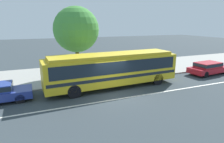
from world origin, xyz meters
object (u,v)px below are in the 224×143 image
(pedestrian_walking_along_curb, at_px, (88,68))
(bus_stop_sign, at_px, (136,61))
(transit_bus, at_px, (113,68))
(sedan_far_ahead, at_px, (208,67))
(pedestrian_waiting_near_sign, at_px, (79,71))
(street_tree_near_stop, at_px, (76,30))
(pedestrian_standing_by_tree, at_px, (132,65))

(pedestrian_walking_along_curb, height_order, bus_stop_sign, bus_stop_sign)
(transit_bus, height_order, pedestrian_walking_along_curb, transit_bus)
(transit_bus, bearing_deg, sedan_far_ahead, 0.25)
(pedestrian_waiting_near_sign, bearing_deg, pedestrian_walking_along_curb, 36.94)
(transit_bus, xyz_separation_m, sedan_far_ahead, (10.97, 0.05, -0.94))
(transit_bus, distance_m, pedestrian_walking_along_curb, 3.35)
(pedestrian_waiting_near_sign, xyz_separation_m, bus_stop_sign, (5.67, -0.19, 0.54))
(sedan_far_ahead, height_order, bus_stop_sign, bus_stop_sign)
(sedan_far_ahead, relative_size, bus_stop_sign, 2.02)
(pedestrian_walking_along_curb, distance_m, bus_stop_sign, 4.80)
(transit_bus, bearing_deg, street_tree_near_stop, 115.13)
(pedestrian_standing_by_tree, relative_size, street_tree_near_stop, 0.23)
(transit_bus, xyz_separation_m, pedestrian_standing_by_tree, (3.42, 2.96, -0.63))
(pedestrian_standing_by_tree, distance_m, street_tree_near_stop, 6.69)
(transit_bus, bearing_deg, pedestrian_walking_along_curb, 114.36)
(transit_bus, xyz_separation_m, pedestrian_waiting_near_sign, (-2.35, 2.26, -0.56))
(sedan_far_ahead, height_order, pedestrian_waiting_near_sign, pedestrian_waiting_near_sign)
(transit_bus, xyz_separation_m, bus_stop_sign, (3.32, 2.08, -0.02))
(pedestrian_walking_along_curb, distance_m, street_tree_near_stop, 3.86)
(street_tree_near_stop, bearing_deg, sedan_far_ahead, -18.21)
(transit_bus, xyz_separation_m, pedestrian_walking_along_curb, (-1.36, 3.01, -0.56))
(transit_bus, height_order, bus_stop_sign, transit_bus)
(pedestrian_waiting_near_sign, height_order, pedestrian_walking_along_curb, same)
(sedan_far_ahead, xyz_separation_m, street_tree_near_stop, (-13.00, 4.28, 3.94))
(sedan_far_ahead, relative_size, street_tree_near_stop, 0.71)
(pedestrian_waiting_near_sign, bearing_deg, transit_bus, -43.90)
(pedestrian_walking_along_curb, relative_size, bus_stop_sign, 0.71)
(transit_bus, relative_size, pedestrian_standing_by_tree, 7.21)
(transit_bus, relative_size, bus_stop_sign, 4.76)
(sedan_far_ahead, distance_m, street_tree_near_stop, 14.24)
(street_tree_near_stop, bearing_deg, pedestrian_waiting_near_sign, -98.89)
(sedan_far_ahead, distance_m, pedestrian_waiting_near_sign, 13.51)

